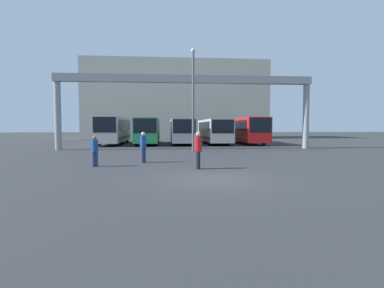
{
  "coord_description": "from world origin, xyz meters",
  "views": [
    {
      "loc": [
        -1.93,
        -11.84,
        2.14
      ],
      "look_at": [
        0.8,
        19.27,
        0.3
      ],
      "focal_mm": 28.0,
      "sensor_mm": 36.0,
      "label": 1
    }
  ],
  "objects_px": {
    "bus_slot_2": "(182,130)",
    "pedestrian_far_center": "(143,146)",
    "bus_slot_3": "(214,130)",
    "pedestrian_near_left": "(95,150)",
    "pedestrian_near_right": "(198,149)",
    "lamp_post": "(193,96)",
    "bus_slot_4": "(247,129)",
    "bus_slot_0": "(114,129)",
    "bus_slot_1": "(148,130)"
  },
  "relations": [
    {
      "from": "bus_slot_2",
      "to": "pedestrian_far_center",
      "type": "height_order",
      "value": "bus_slot_2"
    },
    {
      "from": "bus_slot_3",
      "to": "pedestrian_near_left",
      "type": "bearing_deg",
      "value": -114.89
    },
    {
      "from": "pedestrian_far_center",
      "to": "pedestrian_near_right",
      "type": "height_order",
      "value": "pedestrian_near_right"
    },
    {
      "from": "bus_slot_2",
      "to": "lamp_post",
      "type": "distance_m",
      "value": 11.83
    },
    {
      "from": "bus_slot_4",
      "to": "pedestrian_near_left",
      "type": "relative_size",
      "value": 6.32
    },
    {
      "from": "bus_slot_0",
      "to": "bus_slot_4",
      "type": "bearing_deg",
      "value": -2.27
    },
    {
      "from": "bus_slot_4",
      "to": "pedestrian_near_left",
      "type": "height_order",
      "value": "bus_slot_4"
    },
    {
      "from": "bus_slot_0",
      "to": "pedestrian_near_right",
      "type": "distance_m",
      "value": 23.46
    },
    {
      "from": "pedestrian_near_left",
      "to": "pedestrian_far_center",
      "type": "bearing_deg",
      "value": -178.08
    },
    {
      "from": "bus_slot_1",
      "to": "bus_slot_3",
      "type": "height_order",
      "value": "bus_slot_1"
    },
    {
      "from": "pedestrian_near_left",
      "to": "bus_slot_4",
      "type": "bearing_deg",
      "value": -155.49
    },
    {
      "from": "bus_slot_0",
      "to": "bus_slot_4",
      "type": "xyz_separation_m",
      "value": [
        16.29,
        -0.64,
        -0.03
      ]
    },
    {
      "from": "pedestrian_near_left",
      "to": "lamp_post",
      "type": "xyz_separation_m",
      "value": [
        6.07,
        8.87,
        3.79
      ]
    },
    {
      "from": "bus_slot_2",
      "to": "pedestrian_near_left",
      "type": "xyz_separation_m",
      "value": [
        -5.7,
        -20.33,
        -0.85
      ]
    },
    {
      "from": "pedestrian_near_left",
      "to": "bus_slot_2",
      "type": "bearing_deg",
      "value": -136.59
    },
    {
      "from": "bus_slot_2",
      "to": "lamp_post",
      "type": "relative_size",
      "value": 1.27
    },
    {
      "from": "bus_slot_0",
      "to": "bus_slot_2",
      "type": "bearing_deg",
      "value": -2.84
    },
    {
      "from": "bus_slot_3",
      "to": "pedestrian_near_right",
      "type": "height_order",
      "value": "bus_slot_3"
    },
    {
      "from": "pedestrian_near_right",
      "to": "pedestrian_near_left",
      "type": "height_order",
      "value": "pedestrian_near_right"
    },
    {
      "from": "bus_slot_3",
      "to": "bus_slot_0",
      "type": "bearing_deg",
      "value": -178.46
    },
    {
      "from": "bus_slot_1",
      "to": "bus_slot_4",
      "type": "xyz_separation_m",
      "value": [
        12.21,
        0.1,
        0.06
      ]
    },
    {
      "from": "bus_slot_2",
      "to": "lamp_post",
      "type": "height_order",
      "value": "lamp_post"
    },
    {
      "from": "bus_slot_2",
      "to": "bus_slot_4",
      "type": "distance_m",
      "value": 8.15
    },
    {
      "from": "pedestrian_near_left",
      "to": "lamp_post",
      "type": "relative_size",
      "value": 0.19
    },
    {
      "from": "pedestrian_near_left",
      "to": "bus_slot_0",
      "type": "bearing_deg",
      "value": -114.2
    },
    {
      "from": "lamp_post",
      "to": "pedestrian_near_left",
      "type": "bearing_deg",
      "value": -124.37
    },
    {
      "from": "pedestrian_near_left",
      "to": "pedestrian_near_right",
      "type": "bearing_deg",
      "value": 134.77
    },
    {
      "from": "pedestrian_near_right",
      "to": "bus_slot_1",
      "type": "bearing_deg",
      "value": 11.14
    },
    {
      "from": "lamp_post",
      "to": "bus_slot_3",
      "type": "bearing_deg",
      "value": 73.1
    },
    {
      "from": "bus_slot_1",
      "to": "pedestrian_near_right",
      "type": "height_order",
      "value": "bus_slot_1"
    },
    {
      "from": "bus_slot_0",
      "to": "pedestrian_far_center",
      "type": "relative_size",
      "value": 6.49
    },
    {
      "from": "bus_slot_0",
      "to": "bus_slot_1",
      "type": "distance_m",
      "value": 4.14
    },
    {
      "from": "bus_slot_3",
      "to": "lamp_post",
      "type": "xyz_separation_m",
      "value": [
        -3.7,
        -12.19,
        2.96
      ]
    },
    {
      "from": "pedestrian_near_right",
      "to": "pedestrian_far_center",
      "type": "bearing_deg",
      "value": 46.16
    },
    {
      "from": "bus_slot_3",
      "to": "pedestrian_near_right",
      "type": "xyz_separation_m",
      "value": [
        -4.39,
        -22.43,
        -0.73
      ]
    },
    {
      "from": "bus_slot_2",
      "to": "pedestrian_near_right",
      "type": "xyz_separation_m",
      "value": [
        -0.32,
        -21.7,
        -0.74
      ]
    },
    {
      "from": "bus_slot_0",
      "to": "bus_slot_4",
      "type": "distance_m",
      "value": 16.3
    },
    {
      "from": "bus_slot_1",
      "to": "lamp_post",
      "type": "height_order",
      "value": "lamp_post"
    },
    {
      "from": "bus_slot_3",
      "to": "lamp_post",
      "type": "relative_size",
      "value": 1.44
    },
    {
      "from": "bus_slot_2",
      "to": "pedestrian_near_right",
      "type": "height_order",
      "value": "bus_slot_2"
    },
    {
      "from": "pedestrian_near_left",
      "to": "bus_slot_1",
      "type": "bearing_deg",
      "value": -125.58
    },
    {
      "from": "bus_slot_2",
      "to": "pedestrian_near_left",
      "type": "height_order",
      "value": "bus_slot_2"
    },
    {
      "from": "bus_slot_0",
      "to": "bus_slot_3",
      "type": "relative_size",
      "value": 0.95
    },
    {
      "from": "bus_slot_4",
      "to": "pedestrian_far_center",
      "type": "height_order",
      "value": "bus_slot_4"
    },
    {
      "from": "bus_slot_1",
      "to": "lamp_post",
      "type": "xyz_separation_m",
      "value": [
        4.44,
        -11.11,
        2.91
      ]
    },
    {
      "from": "pedestrian_near_left",
      "to": "bus_slot_3",
      "type": "bearing_deg",
      "value": -145.81
    },
    {
      "from": "lamp_post",
      "to": "pedestrian_near_right",
      "type": "bearing_deg",
      "value": -93.84
    },
    {
      "from": "pedestrian_far_center",
      "to": "bus_slot_0",
      "type": "bearing_deg",
      "value": -134.16
    },
    {
      "from": "bus_slot_4",
      "to": "pedestrian_far_center",
      "type": "bearing_deg",
      "value": -121.64
    },
    {
      "from": "bus_slot_0",
      "to": "bus_slot_3",
      "type": "xyz_separation_m",
      "value": [
        12.21,
        0.33,
        -0.14
      ]
    }
  ]
}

